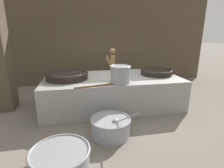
# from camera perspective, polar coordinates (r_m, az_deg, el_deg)

# --- Properties ---
(ground_plane) EXTENTS (60.00, 60.00, 0.00)m
(ground_plane) POSITION_cam_1_polar(r_m,az_deg,el_deg) (5.26, 0.00, -6.72)
(ground_plane) COLOR slate
(back_wall) EXTENTS (9.38, 0.24, 4.13)m
(back_wall) POSITION_cam_1_polar(r_m,az_deg,el_deg) (7.44, -4.08, 16.26)
(back_wall) COLOR #4C4233
(back_wall) RESTS_ON ground_plane
(hearth_platform) EXTENTS (3.79, 1.89, 0.86)m
(hearth_platform) POSITION_cam_1_polar(r_m,az_deg,el_deg) (5.11, 0.00, -2.30)
(hearth_platform) COLOR gray
(hearth_platform) RESTS_ON ground_plane
(giant_wok_near) EXTENTS (1.15, 1.15, 0.20)m
(giant_wok_near) POSITION_cam_1_polar(r_m,az_deg,el_deg) (4.90, -14.43, 2.84)
(giant_wok_near) COLOR black
(giant_wok_near) RESTS_ON hearth_platform
(giant_wok_far) EXTENTS (0.95, 0.95, 0.16)m
(giant_wok_far) POSITION_cam_1_polar(r_m,az_deg,el_deg) (5.42, 14.26, 3.90)
(giant_wok_far) COLOR black
(giant_wok_far) RESTS_ON hearth_platform
(stock_pot) EXTENTS (0.52, 0.52, 0.43)m
(stock_pot) POSITION_cam_1_polar(r_m,az_deg,el_deg) (4.33, 2.75, 3.27)
(stock_pot) COLOR gray
(stock_pot) RESTS_ON hearth_platform
(stirring_paddle) EXTENTS (1.11, 0.27, 0.04)m
(stirring_paddle) POSITION_cam_1_polar(r_m,az_deg,el_deg) (4.12, -3.88, -0.41)
(stirring_paddle) COLOR brown
(stirring_paddle) RESTS_ON hearth_platform
(cook) EXTENTS (0.41, 0.61, 1.57)m
(cook) POSITION_cam_1_polar(r_m,az_deg,el_deg) (6.22, 0.10, 5.07)
(cook) COLOR brown
(cook) RESTS_ON ground_plane
(prep_bowl_vegetables) EXTENTS (0.83, 0.96, 0.72)m
(prep_bowl_vegetables) POSITION_cam_1_polar(r_m,az_deg,el_deg) (3.70, -0.48, -13.56)
(prep_bowl_vegetables) COLOR gray
(prep_bowl_vegetables) RESTS_ON ground_plane
(prep_bowl_meat) EXTENTS (0.95, 0.95, 0.32)m
(prep_bowl_meat) POSITION_cam_1_polar(r_m,az_deg,el_deg) (3.07, -16.50, -22.09)
(prep_bowl_meat) COLOR gray
(prep_bowl_meat) RESTS_ON ground_plane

